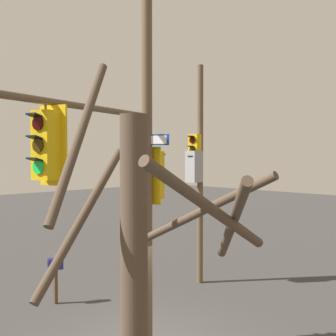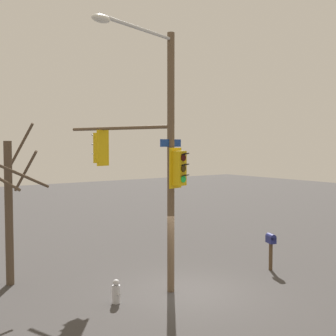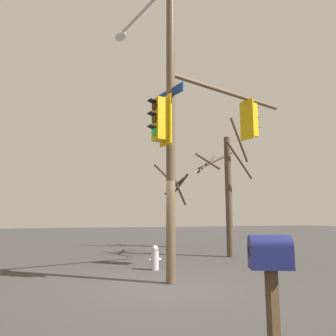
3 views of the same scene
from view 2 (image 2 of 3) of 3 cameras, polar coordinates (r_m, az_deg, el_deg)
ground_plane at (r=14.69m, az=2.45°, el=-16.00°), size 80.00×80.00×0.00m
main_signal_pole_assembly at (r=14.18m, az=-2.21°, el=2.48°), size 5.60×3.84×8.36m
fire_hydrant at (r=13.73m, az=-6.84°, el=-15.89°), size 0.38×0.24×0.73m
mailbox at (r=17.22m, az=13.38°, el=-9.38°), size 0.50×0.38×1.41m
bare_tree_across_street at (r=15.69m, az=-20.22°, el=-4.47°), size 2.26×2.47×5.56m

